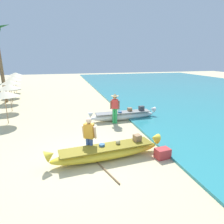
{
  "coord_description": "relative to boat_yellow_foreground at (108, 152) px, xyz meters",
  "views": [
    {
      "loc": [
        -0.72,
        -6.94,
        3.74
      ],
      "look_at": [
        1.79,
        2.91,
        0.9
      ],
      "focal_mm": 31.69,
      "sensor_mm": 36.0,
      "label": 1
    }
  ],
  "objects": [
    {
      "name": "boat_white_midground",
      "position": [
        2.03,
        4.47,
        0.0
      ],
      "size": [
        4.36,
        0.79,
        0.78
      ],
      "color": "white",
      "rests_on": "ground"
    },
    {
      "name": "ground_plane",
      "position": [
        -0.79,
        0.33,
        -0.28
      ],
      "size": [
        80.0,
        80.0,
        0.0
      ],
      "primitive_type": "plane",
      "color": "beige"
    },
    {
      "name": "parasol_row_5",
      "position": [
        -6.89,
        19.91,
        1.47
      ],
      "size": [
        1.6,
        1.6,
        1.91
      ],
      "color": "#8E6B47",
      "rests_on": "ground"
    },
    {
      "name": "person_vendor_hatted",
      "position": [
        1.35,
        3.95,
        0.74
      ],
      "size": [
        0.58,
        0.44,
        1.75
      ],
      "color": "green",
      "rests_on": "ground"
    },
    {
      "name": "boat_yellow_foreground",
      "position": [
        0.0,
        0.0,
        0.0
      ],
      "size": [
        4.54,
        1.15,
        0.78
      ],
      "color": "yellow",
      "rests_on": "ground"
    },
    {
      "name": "parasol_row_4",
      "position": [
        -6.39,
        16.72,
        1.47
      ],
      "size": [
        1.6,
        1.6,
        1.91
      ],
      "color": "#8E6B47",
      "rests_on": "ground"
    },
    {
      "name": "person_tourist_customer",
      "position": [
        -0.64,
        0.32,
        0.61
      ],
      "size": [
        0.58,
        0.43,
        1.58
      ],
      "color": "#3D5BA8",
      "rests_on": "ground"
    },
    {
      "name": "parasol_row_2",
      "position": [
        -5.63,
        11.21,
        1.47
      ],
      "size": [
        1.6,
        1.6,
        1.91
      ],
      "color": "#8E6B47",
      "rests_on": "ground"
    },
    {
      "name": "parasol_row_3",
      "position": [
        -5.99,
        13.91,
        1.47
      ],
      "size": [
        1.6,
        1.6,
        1.91
      ],
      "color": "#8E6B47",
      "rests_on": "ground"
    },
    {
      "name": "parasol_row_0",
      "position": [
        -4.69,
        5.49,
        1.47
      ],
      "size": [
        1.6,
        1.6,
        1.91
      ],
      "color": "#8E6B47",
      "rests_on": "ground"
    },
    {
      "name": "parasol_row_1",
      "position": [
        -5.08,
        8.39,
        1.47
      ],
      "size": [
        1.6,
        1.6,
        1.91
      ],
      "color": "#8E6B47",
      "rests_on": "ground"
    },
    {
      "name": "paddle",
      "position": [
        -0.35,
        -0.53,
        -0.25
      ],
      "size": [
        0.74,
        1.87,
        0.05
      ],
      "color": "#8E6B47",
      "rests_on": "ground"
    },
    {
      "name": "cooler_box",
      "position": [
        2.04,
        -0.47,
        -0.09
      ],
      "size": [
        0.6,
        0.45,
        0.39
      ],
      "primitive_type": "cube",
      "rotation": [
        0.0,
        0.0,
        0.14
      ],
      "color": "#C63838",
      "rests_on": "ground"
    }
  ]
}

